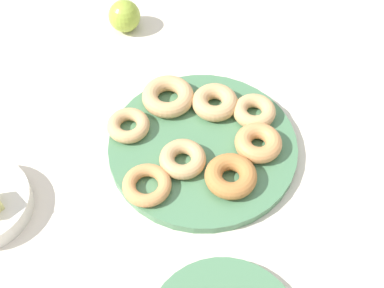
{
  "coord_description": "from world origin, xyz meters",
  "views": [
    {
      "loc": [
        -0.33,
        0.43,
        0.75
      ],
      "look_at": [
        0.0,
        0.03,
        0.05
      ],
      "focal_mm": 48.66,
      "sensor_mm": 36.0,
      "label": 1
    }
  ],
  "objects_px": {
    "donut_6": "(168,97)",
    "donut_1": "(258,143)",
    "donut_3": "(254,111)",
    "donut_4": "(147,185)",
    "donut_plate": "(203,146)",
    "donut_2": "(185,160)",
    "donut_5": "(215,102)",
    "donut_7": "(231,176)",
    "apple": "(125,16)",
    "donut_0": "(128,125)"
  },
  "relations": [
    {
      "from": "donut_6",
      "to": "donut_1",
      "type": "bearing_deg",
      "value": -174.33
    },
    {
      "from": "donut_3",
      "to": "donut_4",
      "type": "xyz_separation_m",
      "value": [
        0.05,
        0.24,
        -0.0
      ]
    },
    {
      "from": "donut_1",
      "to": "donut_plate",
      "type": "bearing_deg",
      "value": 33.81
    },
    {
      "from": "donut_2",
      "to": "donut_5",
      "type": "distance_m",
      "value": 0.14
    },
    {
      "from": "donut_7",
      "to": "apple",
      "type": "height_order",
      "value": "apple"
    },
    {
      "from": "donut_4",
      "to": "donut_7",
      "type": "height_order",
      "value": "donut_7"
    },
    {
      "from": "donut_plate",
      "to": "donut_4",
      "type": "height_order",
      "value": "donut_4"
    },
    {
      "from": "donut_3",
      "to": "donut_4",
      "type": "distance_m",
      "value": 0.24
    },
    {
      "from": "donut_0",
      "to": "donut_6",
      "type": "bearing_deg",
      "value": -96.88
    },
    {
      "from": "donut_2",
      "to": "donut_6",
      "type": "height_order",
      "value": "donut_6"
    },
    {
      "from": "donut_5",
      "to": "apple",
      "type": "distance_m",
      "value": 0.3
    },
    {
      "from": "donut_plate",
      "to": "donut_7",
      "type": "xyz_separation_m",
      "value": [
        -0.08,
        0.03,
        0.02
      ]
    },
    {
      "from": "donut_3",
      "to": "donut_plate",
      "type": "bearing_deg",
      "value": 73.23
    },
    {
      "from": "donut_1",
      "to": "donut_3",
      "type": "relative_size",
      "value": 1.06
    },
    {
      "from": "donut_0",
      "to": "donut_5",
      "type": "relative_size",
      "value": 0.9
    },
    {
      "from": "donut_2",
      "to": "donut_7",
      "type": "bearing_deg",
      "value": -163.78
    },
    {
      "from": "donut_plate",
      "to": "donut_2",
      "type": "height_order",
      "value": "donut_2"
    },
    {
      "from": "donut_plate",
      "to": "donut_3",
      "type": "distance_m",
      "value": 0.12
    },
    {
      "from": "donut_4",
      "to": "apple",
      "type": "xyz_separation_m",
      "value": [
        0.32,
        -0.28,
        0.01
      ]
    },
    {
      "from": "donut_1",
      "to": "donut_0",
      "type": "bearing_deg",
      "value": 29.34
    },
    {
      "from": "donut_3",
      "to": "donut_5",
      "type": "distance_m",
      "value": 0.07
    },
    {
      "from": "donut_3",
      "to": "donut_7",
      "type": "bearing_deg",
      "value": 110.23
    },
    {
      "from": "donut_2",
      "to": "donut_5",
      "type": "height_order",
      "value": "donut_5"
    },
    {
      "from": "donut_plate",
      "to": "donut_2",
      "type": "bearing_deg",
      "value": 94.41
    },
    {
      "from": "donut_7",
      "to": "apple",
      "type": "xyz_separation_m",
      "value": [
        0.41,
        -0.18,
        0.0
      ]
    },
    {
      "from": "donut_0",
      "to": "donut_4",
      "type": "bearing_deg",
      "value": 147.03
    },
    {
      "from": "donut_5",
      "to": "donut_0",
      "type": "bearing_deg",
      "value": 57.9
    },
    {
      "from": "donut_0",
      "to": "donut_5",
      "type": "distance_m",
      "value": 0.16
    },
    {
      "from": "donut_2",
      "to": "donut_3",
      "type": "relative_size",
      "value": 1.03
    },
    {
      "from": "donut_0",
      "to": "donut_2",
      "type": "xyz_separation_m",
      "value": [
        -0.13,
        -0.01,
        0.0
      ]
    },
    {
      "from": "donut_2",
      "to": "donut_6",
      "type": "bearing_deg",
      "value": -37.87
    },
    {
      "from": "donut_2",
      "to": "donut_1",
      "type": "bearing_deg",
      "value": -124.95
    },
    {
      "from": "donut_3",
      "to": "donut_4",
      "type": "bearing_deg",
      "value": 79.21
    },
    {
      "from": "donut_plate",
      "to": "donut_0",
      "type": "bearing_deg",
      "value": 26.18
    },
    {
      "from": "donut_plate",
      "to": "donut_4",
      "type": "xyz_separation_m",
      "value": [
        0.01,
        0.13,
        0.02
      ]
    },
    {
      "from": "donut_plate",
      "to": "donut_1",
      "type": "xyz_separation_m",
      "value": [
        -0.08,
        -0.05,
        0.02
      ]
    },
    {
      "from": "donut_1",
      "to": "donut_2",
      "type": "bearing_deg",
      "value": 55.05
    },
    {
      "from": "donut_1",
      "to": "apple",
      "type": "distance_m",
      "value": 0.42
    },
    {
      "from": "donut_3",
      "to": "donut_6",
      "type": "xyz_separation_m",
      "value": [
        0.14,
        0.07,
        0.0
      ]
    },
    {
      "from": "donut_5",
      "to": "donut_6",
      "type": "relative_size",
      "value": 0.88
    },
    {
      "from": "donut_5",
      "to": "donut_6",
      "type": "xyz_separation_m",
      "value": [
        0.08,
        0.04,
        0.0
      ]
    },
    {
      "from": "donut_1",
      "to": "donut_2",
      "type": "height_order",
      "value": "donut_1"
    },
    {
      "from": "donut_6",
      "to": "apple",
      "type": "xyz_separation_m",
      "value": [
        0.22,
        -0.11,
        0.0
      ]
    },
    {
      "from": "donut_7",
      "to": "donut_6",
      "type": "bearing_deg",
      "value": -18.72
    },
    {
      "from": "donut_7",
      "to": "donut_plate",
      "type": "bearing_deg",
      "value": -20.48
    },
    {
      "from": "donut_plate",
      "to": "donut_6",
      "type": "height_order",
      "value": "donut_6"
    },
    {
      "from": "donut_0",
      "to": "donut_7",
      "type": "height_order",
      "value": "donut_7"
    },
    {
      "from": "donut_4",
      "to": "donut_3",
      "type": "bearing_deg",
      "value": -100.79
    },
    {
      "from": "donut_4",
      "to": "donut_0",
      "type": "bearing_deg",
      "value": -32.97
    },
    {
      "from": "donut_4",
      "to": "donut_7",
      "type": "bearing_deg",
      "value": -134.35
    }
  ]
}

